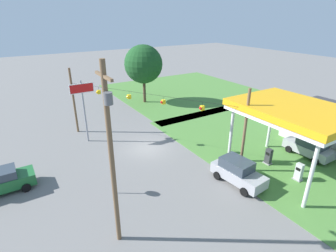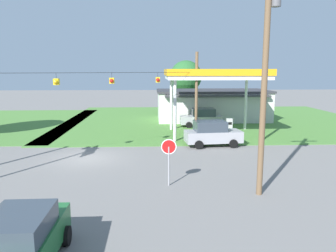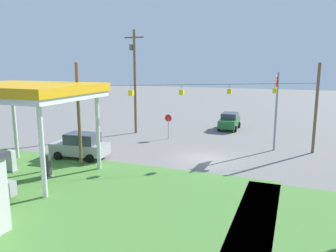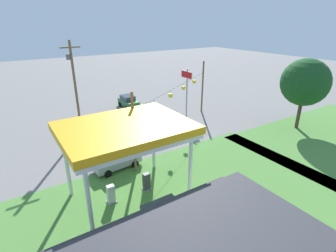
% 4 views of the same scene
% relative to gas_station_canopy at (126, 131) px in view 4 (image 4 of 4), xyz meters
% --- Properties ---
extents(ground_plane, '(160.00, 160.00, 0.00)m').
position_rel_gas_station_canopy_xyz_m(ground_plane, '(-10.08, -8.03, -5.56)').
color(ground_plane, slate).
extents(gas_station_canopy, '(8.99, 6.84, 6.10)m').
position_rel_gas_station_canopy_xyz_m(gas_station_canopy, '(0.00, 0.00, 0.00)').
color(gas_station_canopy, silver).
rests_on(gas_station_canopy, ground).
extents(fuel_pump_near, '(0.71, 0.56, 1.53)m').
position_rel_gas_station_canopy_xyz_m(fuel_pump_near, '(-1.51, -0.00, -4.84)').
color(fuel_pump_near, gray).
rests_on(fuel_pump_near, ground).
extents(fuel_pump_far, '(0.71, 0.56, 1.53)m').
position_rel_gas_station_canopy_xyz_m(fuel_pump_far, '(1.51, -0.00, -4.84)').
color(fuel_pump_far, gray).
rests_on(fuel_pump_far, ground).
extents(car_at_pumps_front, '(4.61, 2.43, 2.03)m').
position_rel_gas_station_canopy_xyz_m(car_at_pumps_front, '(-0.92, -4.55, -4.54)').
color(car_at_pumps_front, '#9E9EA3').
rests_on(car_at_pumps_front, ground).
extents(car_at_pumps_rear, '(4.42, 2.12, 1.98)m').
position_rel_gas_station_canopy_xyz_m(car_at_pumps_rear, '(-0.43, 4.54, -4.56)').
color(car_at_pumps_rear, '#9E9EA3').
rests_on(car_at_pumps_rear, ground).
extents(car_on_crossroad, '(2.15, 4.24, 1.87)m').
position_rel_gas_station_canopy_xyz_m(car_on_crossroad, '(-9.60, -20.74, -4.60)').
color(car_on_crossroad, '#1E602D').
rests_on(car_on_crossroad, ground).
extents(stop_sign_roadside, '(0.80, 0.08, 2.50)m').
position_rel_gas_station_canopy_xyz_m(stop_sign_roadside, '(-4.84, -13.59, -3.75)').
color(stop_sign_roadside, '#99999E').
rests_on(stop_sign_roadside, ground).
extents(stop_sign_overhead, '(0.22, 2.43, 6.71)m').
position_rel_gas_station_canopy_xyz_m(stop_sign_overhead, '(-14.96, -12.72, -0.76)').
color(stop_sign_overhead, gray).
rests_on(stop_sign_overhead, ground).
extents(utility_pole_main, '(2.20, 0.44, 10.88)m').
position_rel_gas_station_canopy_xyz_m(utility_pole_main, '(-0.45, -15.01, 0.50)').
color(utility_pole_main, brown).
rests_on(utility_pole_main, ground).
extents(signal_span_gantry, '(16.32, 10.24, 7.48)m').
position_rel_gas_station_canopy_xyz_m(signal_span_gantry, '(-10.08, -8.04, -1.46)').
color(signal_span_gantry, brown).
rests_on(signal_span_gantry, ground).
extents(tree_west_verge, '(5.70, 5.70, 8.77)m').
position_rel_gas_station_canopy_xyz_m(tree_west_verge, '(-24.05, -1.18, 0.34)').
color(tree_west_verge, '#4C3828').
rests_on(tree_west_verge, ground).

